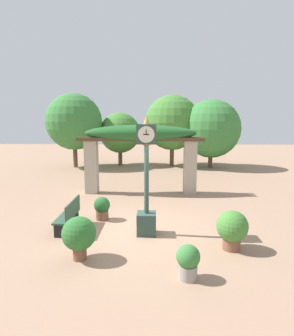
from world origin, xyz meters
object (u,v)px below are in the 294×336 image
(pedestal_clock, at_px, (147,181))
(park_bench, at_px, (69,216))
(potted_plant_far_right, at_px, (102,208))
(potted_plant_near_right, at_px, (188,261))
(potted_plant_far_left, at_px, (79,235))
(potted_plant_near_left, at_px, (232,228))

(pedestal_clock, height_order, park_bench, pedestal_clock)
(pedestal_clock, xyz_separation_m, potted_plant_far_right, (-1.47, 1.18, -1.12))
(potted_plant_far_right, height_order, park_bench, park_bench)
(potted_plant_far_right, bearing_deg, pedestal_clock, -38.78)
(potted_plant_near_right, bearing_deg, park_bench, 140.26)
(potted_plant_far_left, distance_m, park_bench, 2.02)
(potted_plant_far_left, relative_size, potted_plant_far_right, 1.36)
(potted_plant_near_left, relative_size, potted_plant_far_right, 1.33)
(potted_plant_far_left, relative_size, park_bench, 0.71)
(pedestal_clock, xyz_separation_m, potted_plant_far_left, (-1.51, -1.60, -0.92))
(potted_plant_near_right, xyz_separation_m, potted_plant_far_left, (-2.41, 0.79, 0.21))
(potted_plant_near_right, distance_m, park_bench, 4.15)
(potted_plant_near_left, height_order, potted_plant_far_left, potted_plant_far_left)
(pedestal_clock, relative_size, potted_plant_far_left, 3.22)
(potted_plant_near_right, height_order, park_bench, park_bench)
(potted_plant_near_left, distance_m, park_bench, 4.60)
(potted_plant_near_left, distance_m, potted_plant_far_right, 4.21)
(potted_plant_near_right, bearing_deg, potted_plant_near_left, 49.01)
(potted_plant_near_right, relative_size, potted_plant_far_left, 0.71)
(potted_plant_near_left, xyz_separation_m, potted_plant_far_right, (-3.62, 2.15, -0.15))
(pedestal_clock, bearing_deg, potted_plant_far_right, 141.22)
(potted_plant_near_right, bearing_deg, potted_plant_far_right, 123.64)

